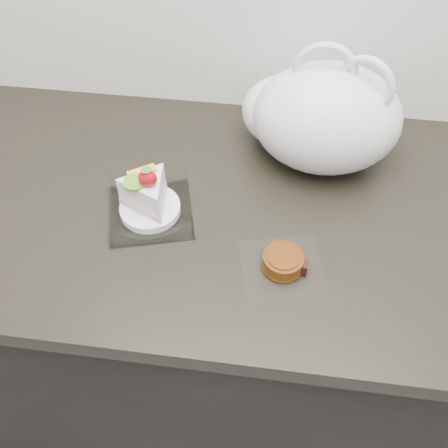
# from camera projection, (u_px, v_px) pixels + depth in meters

# --- Properties ---
(counter) EXTENTS (2.04, 0.64, 0.90)m
(counter) POSITION_uv_depth(u_px,v_px,m) (257.00, 323.00, 1.29)
(counter) COLOR black
(counter) RESTS_ON ground
(cake_tray) EXTENTS (0.19, 0.19, 0.12)m
(cake_tray) POSITION_uv_depth(u_px,v_px,m) (149.00, 201.00, 0.91)
(cake_tray) COLOR white
(cake_tray) RESTS_ON counter
(mooncake_wrap) EXTENTS (0.17, 0.16, 0.03)m
(mooncake_wrap) POSITION_uv_depth(u_px,v_px,m) (283.00, 263.00, 0.85)
(mooncake_wrap) COLOR white
(mooncake_wrap) RESTS_ON counter
(plastic_bag) EXTENTS (0.35, 0.29, 0.26)m
(plastic_bag) POSITION_uv_depth(u_px,v_px,m) (318.00, 116.00, 0.96)
(plastic_bag) COLOR silver
(plastic_bag) RESTS_ON counter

